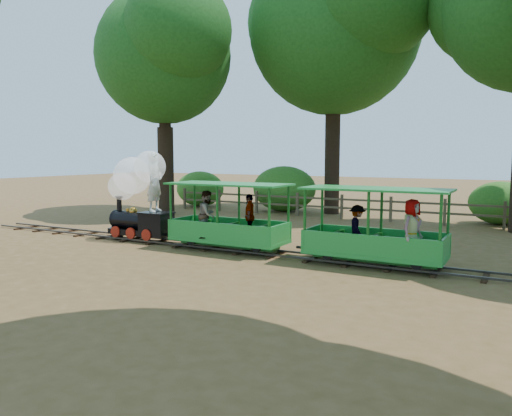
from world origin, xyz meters
The scene contains 11 objects.
ground centered at (0.00, 0.00, 0.00)m, with size 90.00×90.00×0.00m, color brown.
track centered at (0.00, 0.00, 0.07)m, with size 22.00×1.00×0.10m.
locomotive centered at (-4.79, 0.08, 1.60)m, with size 2.44×1.15×2.80m.
carriage_front centered at (-1.50, -0.05, 0.79)m, with size 3.39×1.38×1.76m.
carriage_rear centered at (2.69, -0.05, 0.78)m, with size 3.39×1.38×1.76m.
oak_nw centered at (-8.53, 6.08, 7.17)m, with size 7.30×6.42×9.80m.
oak_nc centered at (-2.04, 9.60, 8.38)m, with size 9.18×8.07×11.68m.
fence centered at (0.00, 8.00, 0.58)m, with size 18.10×0.10×1.00m.
shrub_west centered at (-9.00, 9.30, 0.89)m, with size 2.57×1.98×1.78m, color #2D6B1E.
shrub_mid_w centered at (-4.25, 9.30, 1.05)m, with size 3.03×2.33×2.10m, color #2D6B1E.
shrub_mid_e centered at (4.81, 9.30, 0.81)m, with size 2.35×1.81×1.63m, color #2D6B1E.
Camera 1 is at (5.74, -11.51, 2.65)m, focal length 35.00 mm.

